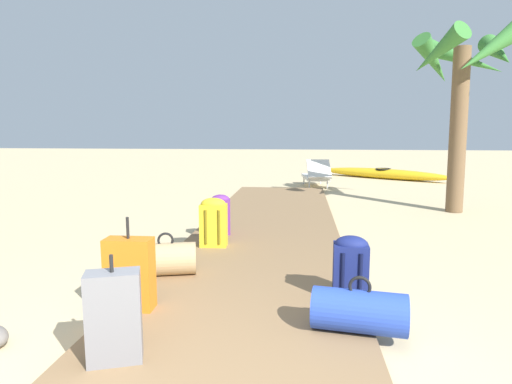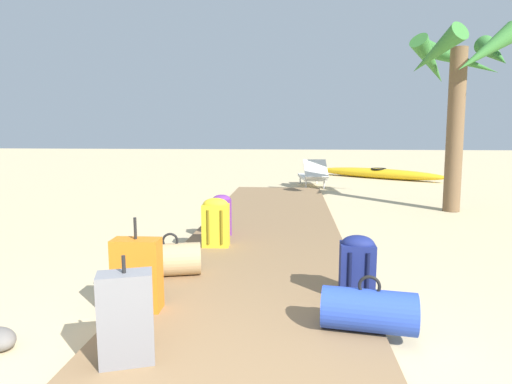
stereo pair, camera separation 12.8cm
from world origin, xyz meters
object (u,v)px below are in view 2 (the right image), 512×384
at_px(suitcase_orange, 137,275).
at_px(kayak, 378,173).
at_px(lounge_chair, 313,175).
at_px(backpack_navy, 357,265).
at_px(duffel_bag_tan, 171,259).
at_px(suitcase_grey, 126,318).
at_px(duffel_bag_blue, 369,310).
at_px(backpack_yellow, 216,221).
at_px(backpack_purple, 222,214).
at_px(palm_tree_far_right, 459,76).

distance_m(suitcase_orange, kayak, 11.52).
height_order(suitcase_orange, lounge_chair, suitcase_orange).
bearing_deg(backpack_navy, duffel_bag_tan, 166.55).
distance_m(backpack_navy, suitcase_orange, 1.86).
distance_m(suitcase_grey, lounge_chair, 9.40).
xyz_separation_m(suitcase_grey, suitcase_orange, (-0.22, 0.79, 0.00)).
distance_m(duffel_bag_tan, lounge_chair, 7.83).
distance_m(backpack_navy, suitcase_grey, 2.00).
height_order(duffel_bag_blue, lounge_chair, lounge_chair).
distance_m(duffel_bag_tan, kayak, 10.72).
bearing_deg(duffel_bag_blue, backpack_navy, 89.46).
xyz_separation_m(duffel_bag_tan, lounge_chair, (1.75, 7.64, 0.08)).
relative_size(duffel_bag_tan, backpack_yellow, 1.07).
distance_m(duffel_bag_tan, backpack_purple, 1.77).
bearing_deg(palm_tree_far_right, duffel_bag_blue, -114.63).
height_order(backpack_purple, lounge_chair, lounge_chair).
xyz_separation_m(duffel_bag_tan, suitcase_orange, (-0.03, -0.85, 0.13)).
bearing_deg(backpack_purple, lounge_chair, 75.48).
relative_size(backpack_purple, palm_tree_far_right, 0.17).
relative_size(backpack_navy, duffel_bag_blue, 0.78).
xyz_separation_m(palm_tree_far_right, lounge_chair, (-2.53, 3.24, -2.22)).
distance_m(duffel_bag_tan, suitcase_orange, 0.86).
bearing_deg(palm_tree_far_right, kayak, 93.23).
relative_size(duffel_bag_tan, backpack_purple, 1.17).
xyz_separation_m(suitcase_orange, lounge_chair, (1.78, 8.48, -0.05)).
xyz_separation_m(backpack_navy, suitcase_orange, (-1.81, -0.42, 0.00)).
relative_size(backpack_navy, lounge_chair, 0.34).
distance_m(duffel_bag_tan, palm_tree_far_right, 6.55).
bearing_deg(backpack_purple, backpack_yellow, -87.21).
bearing_deg(suitcase_orange, duffel_bag_blue, -6.85).
bearing_deg(suitcase_orange, backpack_purple, 84.39).
distance_m(duffel_bag_blue, duffel_bag_tan, 2.07).
bearing_deg(kayak, suitcase_orange, -110.30).
bearing_deg(lounge_chair, duffel_bag_blue, -89.82).
bearing_deg(lounge_chair, suitcase_orange, -101.85).
bearing_deg(duffel_bag_tan, duffel_bag_blue, -30.90).
relative_size(suitcase_grey, backpack_yellow, 1.12).
height_order(lounge_chair, kayak, lounge_chair).
bearing_deg(kayak, lounge_chair, -133.69).
relative_size(suitcase_orange, backpack_purple, 1.36).
bearing_deg(backpack_navy, backpack_purple, 125.60).
xyz_separation_m(duffel_bag_blue, duffel_bag_tan, (-1.78, 1.06, 0.01)).
distance_m(suitcase_grey, suitcase_orange, 0.82).
distance_m(backpack_purple, palm_tree_far_right, 5.31).
relative_size(duffel_bag_tan, kayak, 0.17).
height_order(palm_tree_far_right, kayak, palm_tree_far_right).
distance_m(backpack_purple, kayak, 9.02).
height_order(backpack_purple, kayak, backpack_purple).
bearing_deg(duffel_bag_tan, lounge_chair, 77.08).
distance_m(backpack_navy, lounge_chair, 8.06).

